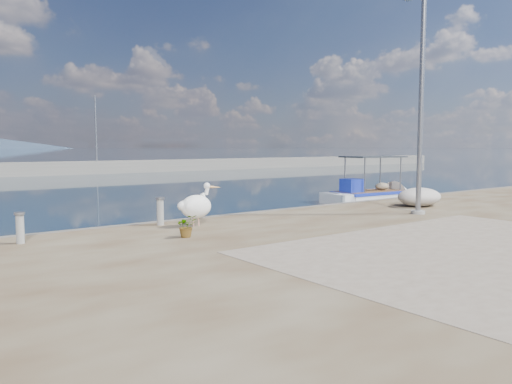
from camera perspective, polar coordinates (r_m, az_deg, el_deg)
The scene contains 10 objects.
ground at distance 12.22m, azimuth 10.91°, elevation -7.39°, with size 1400.00×1400.00×0.00m, color #162635.
quay_patch at distance 11.27m, azimuth 25.95°, elevation -6.29°, with size 9.00×7.00×0.01m, color gray.
breakwater at distance 48.81m, azimuth -26.62°, elevation 2.30°, with size 120.00×2.20×7.50m.
boat_right at distance 24.54m, azimuth 13.06°, elevation -0.62°, with size 5.46×2.23×2.56m.
pelican at distance 13.53m, azimuth -6.80°, elevation -1.58°, with size 1.23×0.69×1.18m.
lamp_post at distance 16.71m, azimuth 18.26°, elevation 8.92°, with size 0.44×0.96×7.00m.
bollard_near at distance 13.91m, azimuth -10.89°, elevation -2.01°, with size 0.25×0.25×0.77m.
bollard_far at distance 12.24m, azimuth -25.37°, elevation -3.59°, with size 0.23×0.23×0.70m.
potted_plant at distance 11.98m, azimuth -7.96°, elevation -3.86°, with size 0.49×0.42×0.54m, color #33722D.
net_pile_d at distance 18.89m, azimuth 18.17°, elevation -0.54°, with size 1.78×1.33×0.67m, color beige.
Camera 1 is at (-8.89, -7.95, 2.66)m, focal length 35.00 mm.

